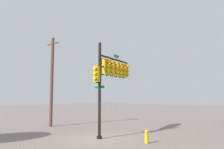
% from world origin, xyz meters
% --- Properties ---
extents(ground_plane, '(120.00, 120.00, 0.00)m').
position_xyz_m(ground_plane, '(0.00, 0.00, 0.00)').
color(ground_plane, slate).
extents(signal_pole_assembly, '(5.08, 1.63, 6.73)m').
position_xyz_m(signal_pole_assembly, '(1.65, 0.35, 4.73)').
color(signal_pole_assembly, black).
rests_on(signal_pole_assembly, ground_plane).
extents(utility_pole, '(0.31, 1.80, 8.74)m').
position_xyz_m(utility_pole, '(1.21, 7.95, 4.49)').
color(utility_pole, brown).
rests_on(utility_pole, ground_plane).
extents(fire_hydrant, '(0.33, 0.24, 0.83)m').
position_xyz_m(fire_hydrant, '(0.90, -3.26, 0.41)').
color(fire_hydrant, yellow).
rests_on(fire_hydrant, ground_plane).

